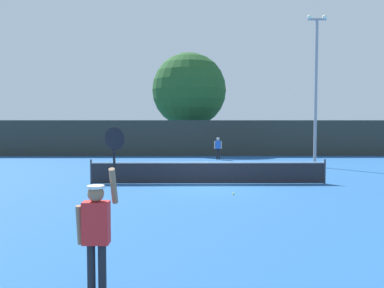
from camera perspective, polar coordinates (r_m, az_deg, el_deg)
name	(u,v)px	position (r m, az deg, el deg)	size (l,w,h in m)	color
ground_plane	(208,184)	(16.81, 2.42, -5.92)	(120.00, 120.00, 0.00)	#235693
tennis_net	(208,172)	(16.74, 2.43, -4.18)	(10.23, 0.08, 1.07)	#232328
perimeter_fence	(199,138)	(31.46, 1.02, 0.88)	(37.39, 0.12, 2.92)	#2D332D
player_serving	(97,224)	(5.89, -13.88, -11.47)	(0.68, 0.40, 2.55)	red
player_receiving	(218,146)	(28.40, 3.88, -0.32)	(0.57, 0.24, 1.61)	blue
tennis_ball	(233,194)	(14.30, 6.16, -7.35)	(0.07, 0.07, 0.07)	#CCE033
light_pole	(316,82)	(24.57, 17.90, 8.74)	(1.18, 0.28, 9.12)	gray
large_tree	(189,90)	(36.12, -0.43, 7.97)	(6.88, 6.88, 9.21)	brown
parked_car_near	(265,143)	(37.92, 10.81, 0.14)	(2.10, 4.29, 1.69)	white
parked_car_mid	(292,142)	(40.51, 14.56, 0.27)	(1.99, 4.24, 1.69)	red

